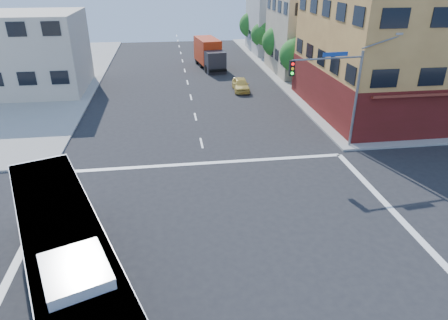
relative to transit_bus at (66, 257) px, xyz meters
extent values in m
plane|color=black|center=(6.55, 1.74, -1.85)|extent=(120.00, 120.00, 0.00)
cube|color=gray|center=(41.55, 36.74, -1.77)|extent=(50.00, 50.00, 0.15)
cube|color=#D69B4D|center=(26.55, 20.24, 5.15)|extent=(18.00, 15.00, 14.00)
cube|color=#5C1615|center=(26.55, 20.24, 0.15)|extent=(18.09, 15.08, 4.00)
cube|color=#B5A88B|center=(23.55, 35.74, 2.65)|extent=(12.00, 10.00, 9.00)
cube|color=#A3A39E|center=(23.55, 49.74, 3.15)|extent=(12.00, 10.00, 10.00)
cube|color=beige|center=(-10.45, 31.74, 2.15)|extent=(12.00, 10.00, 8.00)
cylinder|color=slate|center=(17.35, 12.54, 1.65)|extent=(0.18, 0.18, 7.00)
cylinder|color=slate|center=(14.85, 12.29, 4.75)|extent=(5.01, 0.62, 0.12)
cube|color=black|center=(12.35, 12.04, 4.25)|extent=(0.32, 0.30, 1.00)
sphere|color=#FF0C0C|center=(12.35, 11.87, 4.55)|extent=(0.20, 0.20, 0.20)
sphere|color=yellow|center=(12.35, 11.87, 4.25)|extent=(0.20, 0.20, 0.20)
sphere|color=#19FF33|center=(12.35, 11.87, 3.95)|extent=(0.20, 0.20, 0.20)
cube|color=navy|center=(15.35, 12.34, 5.00)|extent=(1.80, 0.22, 0.28)
cube|color=gray|center=(19.85, 12.79, 6.15)|extent=(0.50, 0.22, 0.14)
cylinder|color=#3A2315|center=(18.35, 29.74, -0.89)|extent=(0.28, 0.28, 1.92)
sphere|color=#1B6120|center=(18.35, 29.74, 1.52)|extent=(3.60, 3.60, 3.60)
sphere|color=#1B6120|center=(18.75, 29.44, 2.42)|extent=(2.52, 2.52, 2.52)
cylinder|color=#3A2315|center=(18.35, 37.74, -0.85)|extent=(0.28, 0.28, 1.99)
sphere|color=#1B6120|center=(18.35, 37.74, 1.67)|extent=(3.80, 3.80, 3.80)
sphere|color=#1B6120|center=(18.75, 37.44, 2.62)|extent=(2.66, 2.66, 2.66)
cylinder|color=#3A2315|center=(18.35, 45.74, -0.90)|extent=(0.28, 0.28, 1.89)
sphere|color=#1B6120|center=(18.35, 45.74, 1.40)|extent=(3.40, 3.40, 3.40)
sphere|color=#1B6120|center=(18.75, 45.44, 2.25)|extent=(2.38, 2.38, 2.38)
cylinder|color=#3A2315|center=(18.35, 53.74, -0.83)|extent=(0.28, 0.28, 2.03)
sphere|color=#1B6120|center=(18.35, 53.74, 1.78)|extent=(4.00, 4.00, 4.00)
sphere|color=#1B6120|center=(18.75, 53.44, 2.78)|extent=(2.80, 2.80, 2.80)
cube|color=black|center=(-0.01, 0.02, -1.26)|extent=(7.18, 12.89, 0.48)
cube|color=silver|center=(-0.01, 0.02, 0.04)|extent=(7.15, 12.86, 3.03)
cube|color=black|center=(-0.01, 0.02, 0.22)|extent=(7.07, 12.52, 1.33)
cube|color=black|center=(-2.30, 5.90, 0.12)|extent=(2.34, 0.96, 1.43)
cube|color=#E5590C|center=(-2.31, 5.93, 1.18)|extent=(1.91, 0.79, 0.30)
cube|color=silver|center=(-0.01, 0.02, 1.49)|extent=(7.01, 12.60, 0.13)
cube|color=silver|center=(1.15, -2.95, 1.74)|extent=(2.62, 2.87, 0.38)
cube|color=#147F38|center=(-1.09, -0.97, -0.73)|extent=(2.14, 5.45, 0.30)
cube|color=#147F38|center=(1.46, 0.02, -0.73)|extent=(2.14, 5.45, 0.30)
cylinder|color=black|center=(-2.67, 3.36, -1.30)|extent=(0.70, 1.14, 1.10)
cylinder|color=#99999E|center=(-2.81, 3.30, -1.30)|extent=(0.24, 0.53, 0.55)
cylinder|color=black|center=(-0.31, 4.28, -1.30)|extent=(0.70, 1.14, 1.10)
cylinder|color=#99999E|center=(-0.17, 4.33, -1.30)|extent=(0.24, 0.53, 0.55)
cube|color=#252429|center=(10.31, 36.95, -0.53)|extent=(2.63, 2.55, 2.64)
cube|color=black|center=(10.45, 36.00, -0.12)|extent=(2.12, 0.39, 1.02)
cube|color=red|center=(9.75, 40.77, 0.29)|extent=(3.23, 5.98, 3.05)
cube|color=black|center=(9.93, 39.57, -1.29)|extent=(3.38, 8.37, 0.30)
cylinder|color=black|center=(9.22, 37.00, -1.34)|extent=(0.43, 1.05, 1.02)
cylinder|color=black|center=(11.34, 37.31, -1.34)|extent=(0.43, 1.05, 1.02)
cylinder|color=black|center=(8.80, 39.92, -1.34)|extent=(0.43, 1.05, 1.02)
cylinder|color=black|center=(10.91, 40.22, -1.34)|extent=(0.43, 1.05, 1.02)
cylinder|color=black|center=(8.43, 42.43, -1.34)|extent=(0.43, 1.05, 1.02)
cylinder|color=black|center=(10.55, 42.74, -1.34)|extent=(0.43, 1.05, 1.02)
imported|color=#DABA4F|center=(12.04, 28.42, -1.17)|extent=(1.78, 4.05, 1.36)
camera|label=1|loc=(4.32, -13.02, 10.11)|focal=32.00mm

